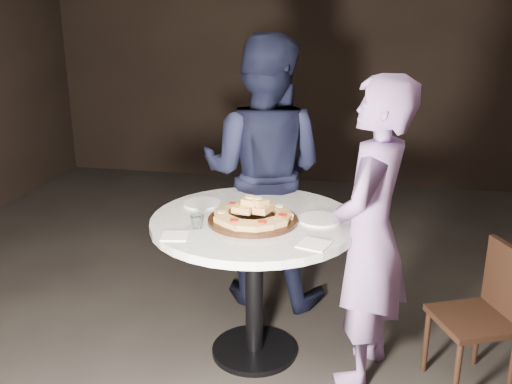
% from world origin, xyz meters
% --- Properties ---
extents(floor, '(7.00, 7.00, 0.00)m').
position_xyz_m(floor, '(0.00, 0.00, 0.00)').
color(floor, black).
rests_on(floor, ground).
extents(table, '(1.46, 1.46, 0.83)m').
position_xyz_m(table, '(-0.01, 0.02, 0.68)').
color(table, black).
rests_on(table, ground).
extents(serving_board, '(0.58, 0.58, 0.02)m').
position_xyz_m(serving_board, '(-0.01, -0.03, 0.84)').
color(serving_board, black).
rests_on(serving_board, table).
extents(focaccia_pile, '(0.42, 0.42, 0.11)m').
position_xyz_m(focaccia_pile, '(-0.01, -0.03, 0.88)').
color(focaccia_pile, tan).
rests_on(focaccia_pile, serving_board).
extents(plate_left, '(0.26, 0.26, 0.01)m').
position_xyz_m(plate_left, '(-0.35, 0.18, 0.84)').
color(plate_left, white).
rests_on(plate_left, table).
extents(plate_right, '(0.24, 0.24, 0.01)m').
position_xyz_m(plate_right, '(0.33, 0.05, 0.84)').
color(plate_right, white).
rests_on(plate_right, table).
extents(water_glass, '(0.08, 0.08, 0.07)m').
position_xyz_m(water_glass, '(-0.27, -0.18, 0.86)').
color(water_glass, silver).
rests_on(water_glass, table).
extents(napkin_near, '(0.15, 0.15, 0.01)m').
position_xyz_m(napkin_near, '(-0.34, -0.31, 0.83)').
color(napkin_near, white).
rests_on(napkin_near, table).
extents(napkin_far, '(0.17, 0.17, 0.01)m').
position_xyz_m(napkin_far, '(0.34, -0.28, 0.83)').
color(napkin_far, white).
rests_on(napkin_far, table).
extents(chair_far, '(0.46, 0.48, 0.90)m').
position_xyz_m(chair_far, '(-0.11, 1.21, 0.52)').
color(chair_far, black).
rests_on(chair_far, ground).
extents(chair_right, '(0.49, 0.48, 0.77)m').
position_xyz_m(chair_right, '(1.21, -0.01, 0.44)').
color(chair_right, black).
rests_on(chair_right, ground).
extents(diner_navy, '(0.91, 0.74, 1.76)m').
position_xyz_m(diner_navy, '(-0.10, 0.72, 0.88)').
color(diner_navy, black).
rests_on(diner_navy, ground).
extents(diner_teal, '(0.53, 0.67, 1.61)m').
position_xyz_m(diner_teal, '(0.60, -0.04, 0.81)').
color(diner_teal, '#7E65A0').
rests_on(diner_teal, ground).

